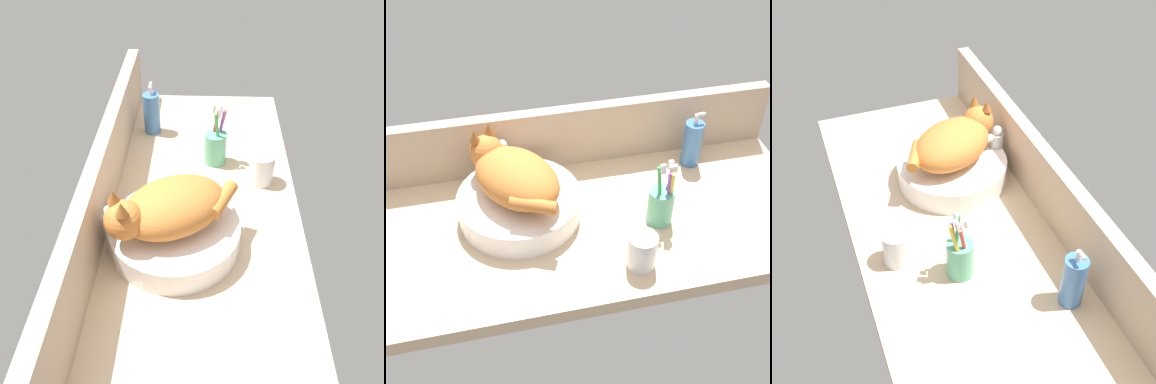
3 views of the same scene
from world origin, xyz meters
The scene contains 8 objects.
ground_plane centered at (0.00, 0.00, -2.00)cm, with size 119.46×53.12×4.00cm, color #D1B28E.
backsplash_panel centered at (0.00, 24.76, 8.88)cm, with size 119.46×3.60×17.76cm, color tan.
sink_basin centered at (-15.83, 5.58, 3.40)cm, with size 31.09×31.09×6.80cm, color white.
cat centered at (-16.61, 6.70, 12.55)cm, with size 27.55×30.20×14.00cm.
faucet centered at (-17.64, 18.83, 7.30)cm, with size 4.24×11.86×13.60cm.
soap_dispenser centered at (34.61, 16.25, 6.89)cm, with size 5.29×5.29×16.80cm.
toothbrush_cup centered at (18.37, -4.37, 5.64)cm, with size 6.47×6.47×18.71cm.
water_glass centered at (9.27, -17.28, 4.09)cm, with size 6.88×6.88×9.09cm.
Camera 2 is at (-23.30, -94.46, 95.79)cm, focal length 50.00 mm.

